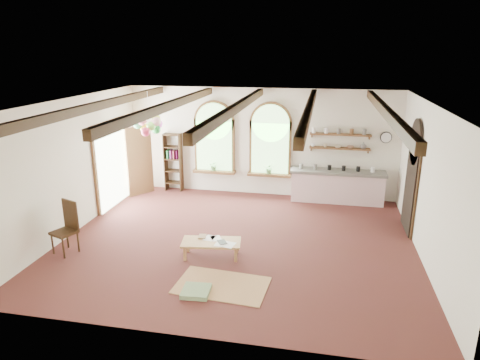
% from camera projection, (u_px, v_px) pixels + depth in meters
% --- Properties ---
extents(floor, '(8.00, 8.00, 0.00)m').
position_uv_depth(floor, '(237.00, 241.00, 9.92)').
color(floor, '#502321').
rests_on(floor, ground).
extents(ceiling_beams, '(6.20, 6.80, 0.18)m').
position_uv_depth(ceiling_beams, '(237.00, 107.00, 9.00)').
color(ceiling_beams, '#352311').
rests_on(ceiling_beams, ceiling).
extents(window_left, '(1.30, 0.28, 2.20)m').
position_uv_depth(window_left, '(214.00, 140.00, 12.90)').
color(window_left, brown).
rests_on(window_left, floor).
extents(window_right, '(1.30, 0.28, 2.20)m').
position_uv_depth(window_right, '(270.00, 142.00, 12.59)').
color(window_right, brown).
rests_on(window_right, floor).
extents(left_doorway, '(0.10, 1.90, 2.50)m').
position_uv_depth(left_doorway, '(112.00, 165.00, 11.99)').
color(left_doorway, brown).
rests_on(left_doorway, floor).
extents(right_doorway, '(0.10, 1.30, 2.40)m').
position_uv_depth(right_doorway, '(410.00, 187.00, 10.27)').
color(right_doorway, black).
rests_on(right_doorway, floor).
extents(kitchen_counter, '(2.68, 0.62, 0.94)m').
position_uv_depth(kitchen_counter, '(337.00, 186.00, 12.35)').
color(kitchen_counter, beige).
rests_on(kitchen_counter, floor).
extents(wall_shelf_lower, '(1.70, 0.24, 0.04)m').
position_uv_depth(wall_shelf_lower, '(340.00, 148.00, 12.20)').
color(wall_shelf_lower, brown).
rests_on(wall_shelf_lower, wall_back).
extents(wall_shelf_upper, '(1.70, 0.24, 0.04)m').
position_uv_depth(wall_shelf_upper, '(340.00, 134.00, 12.08)').
color(wall_shelf_upper, brown).
rests_on(wall_shelf_upper, wall_back).
extents(wall_clock, '(0.32, 0.04, 0.32)m').
position_uv_depth(wall_clock, '(386.00, 137.00, 11.94)').
color(wall_clock, black).
rests_on(wall_clock, wall_back).
extents(bookshelf, '(0.53, 0.32, 1.80)m').
position_uv_depth(bookshelf, '(173.00, 162.00, 13.26)').
color(bookshelf, '#352311').
rests_on(bookshelf, floor).
extents(coffee_table, '(1.32, 0.75, 0.36)m').
position_uv_depth(coffee_table, '(211.00, 243.00, 9.11)').
color(coffee_table, '#B28051').
rests_on(coffee_table, floor).
extents(side_chair, '(0.60, 0.60, 1.16)m').
position_uv_depth(side_chair, '(66.00, 238.00, 9.30)').
color(side_chair, '#352311').
rests_on(side_chair, floor).
extents(floor_mat, '(1.79, 1.19, 0.02)m').
position_uv_depth(floor_mat, '(222.00, 285.00, 8.07)').
color(floor_mat, tan).
rests_on(floor_mat, floor).
extents(floor_cushion, '(0.53, 0.53, 0.09)m').
position_uv_depth(floor_cushion, '(196.00, 291.00, 7.80)').
color(floor_cushion, gray).
rests_on(floor_cushion, floor).
extents(water_jug_a, '(0.31, 0.31, 0.60)m').
position_uv_depth(water_jug_a, '(365.00, 195.00, 12.27)').
color(water_jug_a, '#5580B7').
rests_on(water_jug_a, floor).
extents(water_jug_b, '(0.29, 0.29, 0.56)m').
position_uv_depth(water_jug_b, '(372.00, 196.00, 12.24)').
color(water_jug_b, '#5580B7').
rests_on(water_jug_b, floor).
extents(balloon_cluster, '(0.83, 0.92, 1.15)m').
position_uv_depth(balloon_cluster, '(149.00, 123.00, 11.58)').
color(balloon_cluster, silver).
rests_on(balloon_cluster, floor).
extents(table_book, '(0.20, 0.27, 0.02)m').
position_uv_depth(table_book, '(198.00, 236.00, 9.32)').
color(table_book, olive).
rests_on(table_book, coffee_table).
extents(tablet, '(0.26, 0.29, 0.01)m').
position_uv_depth(tablet, '(222.00, 242.00, 9.05)').
color(tablet, black).
rests_on(tablet, coffee_table).
extents(potted_plant_left, '(0.27, 0.23, 0.30)m').
position_uv_depth(potted_plant_left, '(214.00, 166.00, 13.03)').
color(potted_plant_left, '#598C4C').
rests_on(potted_plant_left, window_left).
extents(potted_plant_right, '(0.27, 0.23, 0.30)m').
position_uv_depth(potted_plant_right, '(269.00, 169.00, 12.72)').
color(potted_plant_right, '#598C4C').
rests_on(potted_plant_right, window_right).
extents(shelf_cup_a, '(0.12, 0.10, 0.10)m').
position_uv_depth(shelf_cup_a, '(313.00, 145.00, 12.32)').
color(shelf_cup_a, white).
rests_on(shelf_cup_a, wall_shelf_lower).
extents(shelf_cup_b, '(0.10, 0.10, 0.09)m').
position_uv_depth(shelf_cup_b, '(325.00, 145.00, 12.26)').
color(shelf_cup_b, beige).
rests_on(shelf_cup_b, wall_shelf_lower).
extents(shelf_bowl_a, '(0.22, 0.22, 0.05)m').
position_uv_depth(shelf_bowl_a, '(338.00, 147.00, 12.20)').
color(shelf_bowl_a, beige).
rests_on(shelf_bowl_a, wall_shelf_lower).
extents(shelf_bowl_b, '(0.20, 0.20, 0.06)m').
position_uv_depth(shelf_bowl_b, '(350.00, 147.00, 12.13)').
color(shelf_bowl_b, '#8C664C').
rests_on(shelf_bowl_b, wall_shelf_lower).
extents(shelf_vase, '(0.18, 0.18, 0.19)m').
position_uv_depth(shelf_vase, '(363.00, 145.00, 12.05)').
color(shelf_vase, slate).
rests_on(shelf_vase, wall_shelf_lower).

